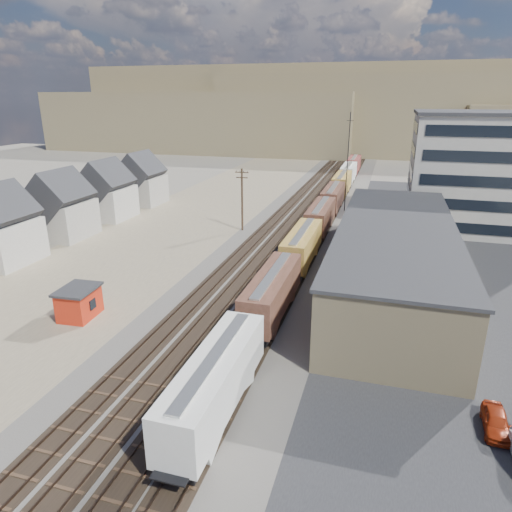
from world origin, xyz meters
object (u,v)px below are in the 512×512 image
(maintenance_shed, at_px, (79,302))
(parked_car_blue, at_px, (425,222))
(utility_pole_north, at_px, (242,198))
(parked_car_red, at_px, (496,422))
(freight_train, at_px, (327,206))

(maintenance_shed, distance_m, parked_car_blue, 56.73)
(utility_pole_north, height_order, parked_car_blue, utility_pole_north)
(utility_pole_north, bearing_deg, maintenance_shed, -99.90)
(parked_car_blue, bearing_deg, parked_car_red, -127.50)
(utility_pole_north, distance_m, parked_car_blue, 31.09)
(freight_train, height_order, parked_car_red, freight_train)
(freight_train, xyz_separation_m, utility_pole_north, (-12.30, -9.43, 2.50))
(parked_car_red, bearing_deg, maintenance_shed, 172.12)
(maintenance_shed, relative_size, parked_car_red, 1.14)
(freight_train, xyz_separation_m, parked_car_red, (17.98, -49.44, -2.13))
(freight_train, height_order, parked_car_blue, freight_train)
(parked_car_red, xyz_separation_m, parked_car_blue, (-1.72, 51.37, 0.02))
(maintenance_shed, height_order, parked_car_red, maintenance_shed)
(utility_pole_north, bearing_deg, parked_car_blue, 21.68)
(freight_train, bearing_deg, parked_car_blue, 6.77)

